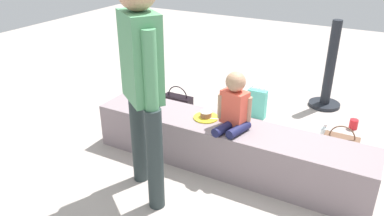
{
  "coord_description": "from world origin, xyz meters",
  "views": [
    {
      "loc": [
        1.09,
        -2.6,
        1.89
      ],
      "look_at": [
        -0.17,
        -0.31,
        0.66
      ],
      "focal_mm": 35.29,
      "sensor_mm": 36.0,
      "label": 1
    }
  ],
  "objects": [
    {
      "name": "child_seated",
      "position": [
        0.06,
        -0.02,
        0.62
      ],
      "size": [
        0.29,
        0.34,
        0.48
      ],
      "color": "#1C1F4A",
      "rests_on": "concrete_ledge"
    },
    {
      "name": "gift_bag",
      "position": [
        -0.1,
        1.06,
        0.17
      ],
      "size": [
        0.21,
        0.09,
        0.37
      ],
      "color": "#59C6B2",
      "rests_on": "ground_plane"
    },
    {
      "name": "handbag_black_leather",
      "position": [
        -0.93,
        0.74,
        0.11
      ],
      "size": [
        0.33,
        0.14,
        0.33
      ],
      "color": "black",
      "rests_on": "ground_plane"
    },
    {
      "name": "handbag_brown_canvas",
      "position": [
        0.85,
        0.65,
        0.11
      ],
      "size": [
        0.31,
        0.14,
        0.32
      ],
      "color": "brown",
      "rests_on": "ground_plane"
    },
    {
      "name": "water_bottle_near_gift",
      "position": [
        0.67,
        0.86,
        0.09
      ],
      "size": [
        0.07,
        0.07,
        0.19
      ],
      "color": "silver",
      "rests_on": "ground_plane"
    },
    {
      "name": "cake_box_white",
      "position": [
        0.11,
        0.55,
        0.06
      ],
      "size": [
        0.4,
        0.37,
        0.11
      ],
      "primitive_type": "cube",
      "rotation": [
        0.0,
        0.0,
        -0.24
      ],
      "color": "white",
      "rests_on": "ground_plane"
    },
    {
      "name": "ground_plane",
      "position": [
        0.0,
        0.0,
        0.0
      ],
      "size": [
        12.0,
        12.0,
        0.0
      ],
      "primitive_type": "plane",
      "color": "#AB9F97"
    },
    {
      "name": "railing_post",
      "position": [
        0.51,
        1.73,
        0.38
      ],
      "size": [
        0.36,
        0.36,
        1.02
      ],
      "color": "black",
      "rests_on": "ground_plane"
    },
    {
      "name": "concrete_ledge",
      "position": [
        0.0,
        0.0,
        0.2
      ],
      "size": [
        2.41,
        0.45,
        0.41
      ],
      "primitive_type": "cube",
      "color": "gray",
      "rests_on": "ground_plane"
    },
    {
      "name": "party_cup_red",
      "position": [
        0.89,
        1.29,
        0.05
      ],
      "size": [
        0.09,
        0.09,
        0.1
      ],
      "primitive_type": "cylinder",
      "color": "red",
      "rests_on": "ground_plane"
    },
    {
      "name": "adult_standing",
      "position": [
        -0.39,
        -0.62,
        1.01
      ],
      "size": [
        0.43,
        0.37,
        1.68
      ],
      "color": "#273233",
      "rests_on": "ground_plane"
    },
    {
      "name": "cake_plate",
      "position": [
        -0.22,
        0.03,
        0.43
      ],
      "size": [
        0.22,
        0.22,
        0.07
      ],
      "color": "yellow",
      "rests_on": "concrete_ledge"
    }
  ]
}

